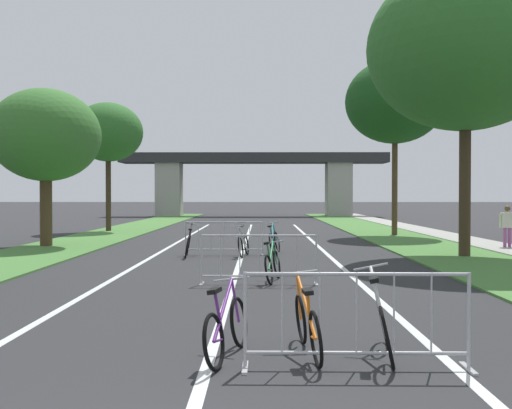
# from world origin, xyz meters

# --- Properties ---
(grass_verge_left) EXTENTS (3.21, 58.45, 0.05)m
(grass_verge_left) POSITION_xyz_m (-6.51, 23.91, 0.03)
(grass_verge_left) COLOR #477A38
(grass_verge_left) RESTS_ON ground
(grass_verge_right) EXTENTS (3.21, 58.45, 0.05)m
(grass_verge_right) POSITION_xyz_m (6.51, 23.91, 0.03)
(grass_verge_right) COLOR #477A38
(grass_verge_right) RESTS_ON ground
(sidewalk_path_right) EXTENTS (1.67, 58.45, 0.08)m
(sidewalk_path_right) POSITION_xyz_m (8.96, 23.91, 0.04)
(sidewalk_path_right) COLOR #9E9B93
(sidewalk_path_right) RESTS_ON ground
(lane_stripe_center) EXTENTS (0.14, 33.81, 0.01)m
(lane_stripe_center) POSITION_xyz_m (0.00, 16.91, 0.00)
(lane_stripe_center) COLOR silver
(lane_stripe_center) RESTS_ON ground
(lane_stripe_right_lane) EXTENTS (0.14, 33.81, 0.01)m
(lane_stripe_right_lane) POSITION_xyz_m (2.70, 16.91, 0.00)
(lane_stripe_right_lane) COLOR silver
(lane_stripe_right_lane) RESTS_ON ground
(lane_stripe_left_lane) EXTENTS (0.14, 33.81, 0.01)m
(lane_stripe_left_lane) POSITION_xyz_m (-2.70, 16.91, 0.00)
(lane_stripe_left_lane) COLOR silver
(lane_stripe_left_lane) RESTS_ON ground
(overpass_bridge) EXTENTS (23.35, 2.95, 5.54)m
(overpass_bridge) POSITION_xyz_m (0.00, 48.31, 3.86)
(overpass_bridge) COLOR #2D2D30
(overpass_bridge) RESTS_ON ground
(tree_left_maple_mid) EXTENTS (3.90, 3.90, 5.69)m
(tree_left_maple_mid) POSITION_xyz_m (-7.13, 18.13, 4.00)
(tree_left_maple_mid) COLOR #4C3823
(tree_left_maple_mid) RESTS_ON ground
(tree_left_oak_near) EXTENTS (3.52, 3.52, 6.57)m
(tree_left_oak_near) POSITION_xyz_m (-7.17, 26.77, 5.05)
(tree_left_oak_near) COLOR #3D2D1E
(tree_left_oak_near) RESTS_ON ground
(tree_right_cypress_far) EXTENTS (5.86, 5.86, 8.79)m
(tree_right_cypress_far) POSITION_xyz_m (6.73, 14.82, 6.28)
(tree_right_cypress_far) COLOR #3D2D1E
(tree_right_cypress_far) RESTS_ON ground
(tree_right_pine_far) EXTENTS (4.51, 4.51, 8.06)m
(tree_right_pine_far) POSITION_xyz_m (6.72, 23.85, 6.13)
(tree_right_pine_far) COLOR #4C3823
(tree_right_pine_far) RESTS_ON ground
(crowd_barrier_nearest) EXTENTS (2.46, 0.46, 1.05)m
(crowd_barrier_nearest) POSITION_xyz_m (1.62, 3.64, 0.52)
(crowd_barrier_nearest) COLOR #ADADB2
(crowd_barrier_nearest) RESTS_ON ground
(crowd_barrier_second) EXTENTS (2.46, 0.45, 1.05)m
(crowd_barrier_second) POSITION_xyz_m (0.55, 9.50, 0.52)
(crowd_barrier_second) COLOR #ADADB2
(crowd_barrier_second) RESTS_ON ground
(crowd_barrier_third) EXTENTS (2.46, 0.47, 1.05)m
(crowd_barrier_third) POSITION_xyz_m (-0.55, 15.37, 0.52)
(crowd_barrier_third) COLOR #ADADB2
(crowd_barrier_third) RESTS_ON ground
(bicycle_orange_0) EXTENTS (0.52, 1.64, 0.95)m
(bicycle_orange_0) POSITION_xyz_m (1.14, 4.19, 0.36)
(bicycle_orange_0) COLOR black
(bicycle_orange_0) RESTS_ON ground
(bicycle_purple_1) EXTENTS (0.51, 1.60, 0.89)m
(bicycle_purple_1) POSITION_xyz_m (0.20, 4.06, 0.35)
(bicycle_purple_1) COLOR black
(bicycle_purple_1) RESTS_ON ground
(bicycle_black_2) EXTENTS (0.43, 1.67, 1.03)m
(bicycle_black_2) POSITION_xyz_m (-1.61, 14.94, 0.38)
(bicycle_black_2) COLOR black
(bicycle_black_2) RESTS_ON ground
(bicycle_teal_3) EXTENTS (0.52, 1.64, 1.02)m
(bicycle_teal_3) POSITION_xyz_m (1.03, 15.96, 0.38)
(bicycle_teal_3) COLOR black
(bicycle_teal_3) RESTS_ON ground
(bicycle_silver_4) EXTENTS (0.55, 1.66, 1.00)m
(bicycle_silver_4) POSITION_xyz_m (0.07, 15.02, 0.37)
(bicycle_silver_4) COLOR black
(bicycle_silver_4) RESTS_ON ground
(bicycle_white_5) EXTENTS (0.50, 1.66, 1.05)m
(bicycle_white_5) POSITION_xyz_m (2.01, 4.11, 0.39)
(bicycle_white_5) COLOR black
(bicycle_white_5) RESTS_ON ground
(bicycle_green_6) EXTENTS (0.52, 1.62, 0.89)m
(bicycle_green_6) POSITION_xyz_m (0.85, 9.92, 0.36)
(bicycle_green_6) COLOR black
(bicycle_green_6) RESTS_ON ground
(pedestrian_in_red_jacket) EXTENTS (0.55, 0.26, 1.51)m
(pedestrian_in_red_jacket) POSITION_xyz_m (9.12, 17.43, 0.92)
(pedestrian_in_red_jacket) COLOR #994C8C
(pedestrian_in_red_jacket) RESTS_ON ground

